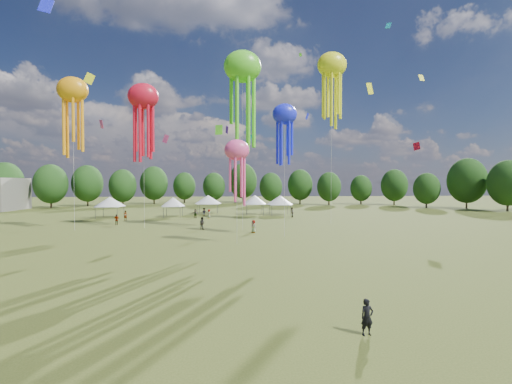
{
  "coord_description": "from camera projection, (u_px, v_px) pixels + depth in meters",
  "views": [
    {
      "loc": [
        0.67,
        -15.93,
        6.87
      ],
      "look_at": [
        3.01,
        15.0,
        6.0
      ],
      "focal_mm": 23.75,
      "sensor_mm": 36.0,
      "label": 1
    }
  ],
  "objects": [
    {
      "name": "observer_main",
      "position": [
        367.0,
        317.0,
        15.21
      ],
      "size": [
        0.64,
        0.46,
        1.63
      ],
      "primitive_type": "imported",
      "rotation": [
        0.0,
        0.0,
        0.13
      ],
      "color": "black",
      "rests_on": "ground"
    },
    {
      "name": "spectators_far",
      "position": [
        211.0,
        215.0,
        62.45
      ],
      "size": [
        31.82,
        25.38,
        1.91
      ],
      "color": "gray",
      "rests_on": "ground"
    },
    {
      "name": "festival_tents",
      "position": [
        206.0,
        200.0,
        70.34
      ],
      "size": [
        39.42,
        12.91,
        4.18
      ],
      "color": "#47474C",
      "rests_on": "ground"
    },
    {
      "name": "spectator_near",
      "position": [
        202.0,
        223.0,
        49.22
      ],
      "size": [
        1.12,
        1.07,
        1.83
      ],
      "primitive_type": "imported",
      "rotation": [
        0.0,
        0.0,
        2.55
      ],
      "color": "gray",
      "rests_on": "ground"
    },
    {
      "name": "show_kites",
      "position": [
        224.0,
        97.0,
        49.72
      ],
      "size": [
        43.7,
        20.47,
        28.47
      ],
      "color": "red",
      "rests_on": "ground"
    },
    {
      "name": "small_kites",
      "position": [
        229.0,
        54.0,
        58.97
      ],
      "size": [
        66.33,
        60.9,
        46.53
      ],
      "color": "red",
      "rests_on": "ground"
    },
    {
      "name": "ground",
      "position": [
        217.0,
        327.0,
        16.02
      ],
      "size": [
        300.0,
        300.0,
        0.0
      ],
      "primitive_type": "plane",
      "color": "#384416",
      "rests_on": "ground"
    },
    {
      "name": "treeline",
      "position": [
        211.0,
        184.0,
        77.86
      ],
      "size": [
        201.57,
        95.24,
        13.43
      ],
      "color": "#38281C",
      "rests_on": "ground"
    }
  ]
}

